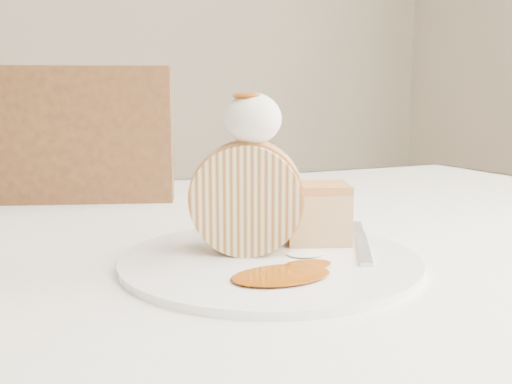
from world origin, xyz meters
name	(u,v)px	position (x,y,z in m)	size (l,w,h in m)	color
table	(231,307)	(0.00, 0.20, 0.66)	(1.40, 0.90, 0.75)	white
chair_far	(51,308)	(-0.18, 0.61, 0.54)	(0.57, 0.57, 0.95)	brown
plate	(270,260)	(-0.01, 0.07, 0.75)	(0.28, 0.28, 0.01)	white
roulade_slice	(247,198)	(-0.02, 0.10, 0.81)	(0.11, 0.11, 0.06)	beige
cake_chunk	(317,217)	(0.06, 0.10, 0.78)	(0.06, 0.06, 0.05)	tan
whipped_cream	(253,119)	(-0.02, 0.09, 0.89)	(0.05, 0.05, 0.05)	white
caramel_drizzle	(247,89)	(-0.03, 0.09, 0.91)	(0.03, 0.02, 0.01)	#893C05
caramel_pool	(281,275)	(-0.03, 0.01, 0.76)	(0.09, 0.06, 0.00)	#893C05
fork	(363,247)	(0.09, 0.06, 0.76)	(0.02, 0.17, 0.00)	silver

